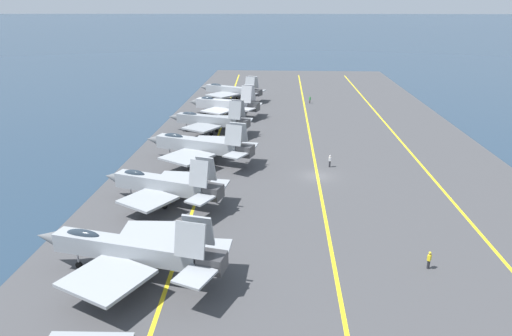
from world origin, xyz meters
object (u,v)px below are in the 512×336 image
at_px(parked_jet_fourth, 199,145).
at_px(parked_jet_second, 130,250).
at_px(crew_yellow_vest, 429,259).
at_px(crew_white_vest, 330,160).
at_px(crew_green_vest, 310,99).
at_px(parked_jet_fifth, 210,120).
at_px(parked_jet_seventh, 231,90).
at_px(parked_jet_sixth, 224,104).
at_px(parked_jet_third, 163,185).

bearing_deg(parked_jet_fourth, parked_jet_second, 179.03).
relative_size(parked_jet_second, crew_yellow_vest, 10.48).
xyz_separation_m(crew_white_vest, crew_green_vest, (43.72, 0.60, -0.04)).
height_order(parked_jet_fifth, parked_jet_seventh, parked_jet_fifth).
xyz_separation_m(parked_jet_second, parked_jet_sixth, (58.91, -0.42, -0.24)).
bearing_deg(crew_green_vest, crew_white_vest, -179.22).
distance_m(parked_jet_second, parked_jet_fourth, 29.76).
bearing_deg(parked_jet_third, parked_jet_fifth, -1.19).
bearing_deg(parked_jet_second, parked_jet_fifth, 0.55).
height_order(parked_jet_fourth, crew_white_vest, parked_jet_fourth).
xyz_separation_m(parked_jet_seventh, crew_yellow_vest, (-72.03, -25.41, -1.52)).
xyz_separation_m(parked_jet_seventh, crew_green_vest, (-2.37, -18.59, -1.50)).
height_order(parked_jet_fourth, parked_jet_seventh, parked_jet_fourth).
bearing_deg(crew_white_vest, crew_yellow_vest, -166.51).
bearing_deg(parked_jet_third, parked_jet_sixth, -1.94).
distance_m(parked_jet_fourth, crew_white_vest, 18.77).
bearing_deg(parked_jet_fifth, parked_jet_second, -179.45).
relative_size(parked_jet_second, parked_jet_sixth, 1.11).
bearing_deg(parked_jet_fourth, parked_jet_fifth, 3.47).
distance_m(crew_yellow_vest, crew_green_vest, 69.99).
relative_size(parked_jet_third, parked_jet_fourth, 0.89).
relative_size(parked_jet_fifth, crew_green_vest, 9.18).
relative_size(parked_jet_seventh, crew_yellow_vest, 10.00).
height_order(parked_jet_third, crew_white_vest, parked_jet_third).
bearing_deg(crew_green_vest, parked_jet_second, 165.63).
distance_m(parked_jet_sixth, crew_yellow_vest, 61.36).
xyz_separation_m(parked_jet_fifth, parked_jet_sixth, (13.68, -0.86, -0.05)).
bearing_deg(parked_jet_second, parked_jet_third, 4.05).
bearing_deg(parked_jet_third, crew_yellow_vest, -114.62).
xyz_separation_m(crew_yellow_vest, crew_white_vest, (25.93, 6.22, 0.06)).
bearing_deg(crew_green_vest, parked_jet_third, 161.14).
distance_m(crew_white_vest, crew_green_vest, 43.72).
bearing_deg(crew_white_vest, parked_jet_fourth, 87.13).
xyz_separation_m(parked_jet_sixth, crew_green_vest, (13.63, -18.16, -1.46)).
xyz_separation_m(parked_jet_fourth, crew_green_vest, (42.78, -18.08, -1.66)).
bearing_deg(parked_jet_fourth, parked_jet_sixth, 0.16).
bearing_deg(crew_green_vest, parked_jet_seventh, 82.72).
distance_m(parked_jet_fourth, parked_jet_seventh, 45.16).
bearing_deg(parked_jet_second, crew_white_vest, -33.64).
xyz_separation_m(parked_jet_fifth, crew_white_vest, (-16.41, -19.61, -1.47)).
relative_size(parked_jet_sixth, crew_white_vest, 8.84).
distance_m(parked_jet_second, parked_jet_fifth, 45.24).
relative_size(parked_jet_sixth, crew_green_vest, 9.22).
relative_size(parked_jet_third, parked_jet_sixth, 0.98).
distance_m(parked_jet_third, crew_white_vest, 24.54).
bearing_deg(crew_white_vest, parked_jet_fifth, 50.08).
bearing_deg(crew_green_vest, parked_jet_fifth, 145.14).
height_order(parked_jet_sixth, crew_yellow_vest, parked_jet_sixth).
distance_m(parked_jet_sixth, parked_jet_seventh, 16.01).
bearing_deg(parked_jet_seventh, crew_white_vest, -157.40).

